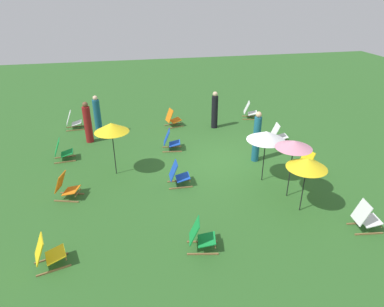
# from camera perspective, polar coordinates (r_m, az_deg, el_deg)

# --- Properties ---
(ground_plane) EXTENTS (40.00, 40.00, 0.00)m
(ground_plane) POSITION_cam_1_polar(r_m,az_deg,el_deg) (12.56, 5.37, -1.56)
(ground_plane) COLOR #2D6026
(deckchair_0) EXTENTS (0.67, 0.86, 0.83)m
(deckchair_0) POSITION_cam_1_polar(r_m,az_deg,el_deg) (12.40, 18.94, -1.44)
(deckchair_0) COLOR olive
(deckchair_0) RESTS_ON ground
(deckchair_1) EXTENTS (0.49, 0.77, 0.83)m
(deckchair_1) POSITION_cam_1_polar(r_m,az_deg,el_deg) (10.99, -2.35, -3.59)
(deckchair_1) COLOR olive
(deckchair_1) RESTS_ON ground
(deckchair_2) EXTENTS (0.61, 0.84, 0.83)m
(deckchair_2) POSITION_cam_1_polar(r_m,az_deg,el_deg) (8.52, 1.40, -13.64)
(deckchair_2) COLOR olive
(deckchair_2) RESTS_ON ground
(deckchair_3) EXTENTS (0.64, 0.85, 0.83)m
(deckchair_3) POSITION_cam_1_polar(r_m,az_deg,el_deg) (15.67, -3.27, 5.80)
(deckchair_3) COLOR olive
(deckchair_3) RESTS_ON ground
(deckchair_4) EXTENTS (0.67, 0.86, 0.83)m
(deckchair_4) POSITION_cam_1_polar(r_m,az_deg,el_deg) (16.89, 9.55, 7.00)
(deckchair_4) COLOR olive
(deckchair_4) RESTS_ON ground
(deckchair_5) EXTENTS (0.66, 0.86, 0.83)m
(deckchair_5) POSITION_cam_1_polar(r_m,az_deg,el_deg) (8.72, -22.92, -15.06)
(deckchair_5) COLOR olive
(deckchair_5) RESTS_ON ground
(deckchair_6) EXTENTS (0.55, 0.81, 0.83)m
(deckchair_6) POSITION_cam_1_polar(r_m,az_deg,el_deg) (13.41, -20.81, 0.39)
(deckchair_6) COLOR olive
(deckchair_6) RESTS_ON ground
(deckchair_7) EXTENTS (0.68, 0.87, 0.83)m
(deckchair_7) POSITION_cam_1_polar(r_m,az_deg,el_deg) (11.01, -20.27, -5.30)
(deckchair_7) COLOR olive
(deckchair_7) RESTS_ON ground
(deckchair_8) EXTENTS (0.53, 0.79, 0.83)m
(deckchair_8) POSITION_cam_1_polar(r_m,az_deg,el_deg) (16.25, -19.25, 5.10)
(deckchair_8) COLOR olive
(deckchair_8) RESTS_ON ground
(deckchair_9) EXTENTS (0.56, 0.81, 0.83)m
(deckchair_9) POSITION_cam_1_polar(r_m,az_deg,el_deg) (14.36, 14.15, 3.06)
(deckchair_9) COLOR olive
(deckchair_9) RESTS_ON ground
(deckchair_10) EXTENTS (0.56, 0.81, 0.83)m
(deckchair_10) POSITION_cam_1_polar(r_m,az_deg,el_deg) (10.17, 26.91, -9.51)
(deckchair_10) COLOR olive
(deckchair_10) RESTS_ON ground
(deckchair_11) EXTENTS (0.58, 0.82, 0.83)m
(deckchair_11) POSITION_cam_1_polar(r_m,az_deg,el_deg) (13.37, -3.58, 2.07)
(deckchair_11) COLOR olive
(deckchair_11) RESTS_ON ground
(umbrella_0) EXTENTS (1.06, 1.06, 1.86)m
(umbrella_0) POSITION_cam_1_polar(r_m,az_deg,el_deg) (10.21, 16.62, 1.45)
(umbrella_0) COLOR black
(umbrella_0) RESTS_ON ground
(umbrella_1) EXTENTS (1.22, 1.22, 1.75)m
(umbrella_1) POSITION_cam_1_polar(r_m,az_deg,el_deg) (10.96, 12.25, 2.90)
(umbrella_1) COLOR black
(umbrella_1) RESTS_ON ground
(umbrella_2) EXTENTS (1.13, 1.13, 1.86)m
(umbrella_2) POSITION_cam_1_polar(r_m,az_deg,el_deg) (11.38, -13.27, 4.24)
(umbrella_2) COLOR black
(umbrella_2) RESTS_ON ground
(umbrella_3) EXTENTS (1.11, 1.11, 1.66)m
(umbrella_3) POSITION_cam_1_polar(r_m,az_deg,el_deg) (9.72, 18.64, -1.59)
(umbrella_3) COLOR black
(umbrella_3) RESTS_ON ground
(person_0) EXTENTS (0.26, 0.26, 1.89)m
(person_0) POSITION_cam_1_polar(r_m,az_deg,el_deg) (12.51, 10.71, 2.62)
(person_0) COLOR #195972
(person_0) RESTS_ON ground
(person_1) EXTENTS (0.39, 0.39, 1.67)m
(person_1) POSITION_cam_1_polar(r_m,az_deg,el_deg) (15.41, 3.79, 7.12)
(person_1) COLOR black
(person_1) RESTS_ON ground
(person_2) EXTENTS (0.32, 0.32, 1.74)m
(person_2) POSITION_cam_1_polar(r_m,az_deg,el_deg) (15.13, -15.46, 5.95)
(person_2) COLOR #195972
(person_2) RESTS_ON ground
(person_3) EXTENTS (0.33, 0.33, 1.71)m
(person_3) POSITION_cam_1_polar(r_m,az_deg,el_deg) (14.51, -16.96, 4.83)
(person_3) COLOR maroon
(person_3) RESTS_ON ground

